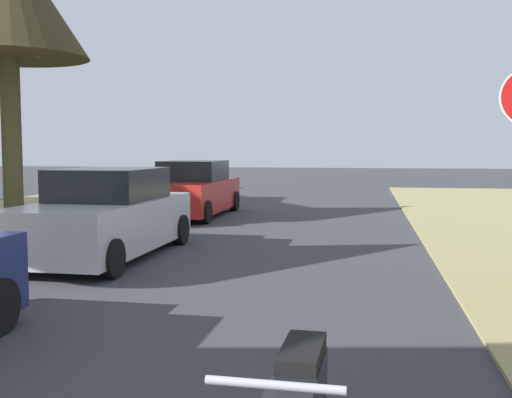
% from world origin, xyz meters
% --- Properties ---
extents(parked_sedan_silver, '(1.99, 4.42, 1.57)m').
position_xyz_m(parked_sedan_silver, '(-2.13, 10.27, 0.72)').
color(parked_sedan_silver, '#BCBCC1').
rests_on(parked_sedan_silver, ground).
extents(parked_sedan_red, '(1.99, 4.42, 1.57)m').
position_xyz_m(parked_sedan_red, '(-2.43, 16.91, 0.72)').
color(parked_sedan_red, red).
rests_on(parked_sedan_red, ground).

